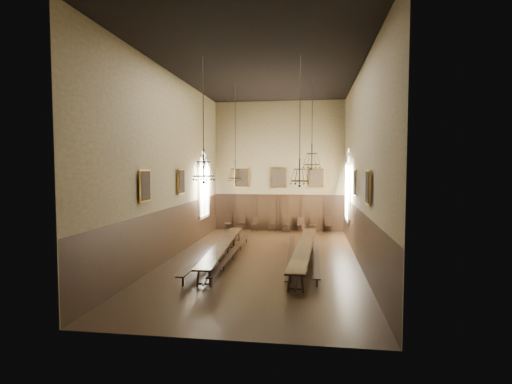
% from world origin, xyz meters
% --- Properties ---
extents(floor, '(9.00, 18.00, 0.02)m').
position_xyz_m(floor, '(0.00, 0.00, -0.01)').
color(floor, black).
rests_on(floor, ground).
extents(ceiling, '(9.00, 18.00, 0.02)m').
position_xyz_m(ceiling, '(0.00, 0.00, 9.01)').
color(ceiling, black).
rests_on(ceiling, ground).
extents(wall_back, '(9.00, 0.02, 9.00)m').
position_xyz_m(wall_back, '(0.00, 9.01, 4.50)').
color(wall_back, '#897954').
rests_on(wall_back, ground).
extents(wall_front, '(9.00, 0.02, 9.00)m').
position_xyz_m(wall_front, '(0.00, -9.01, 4.50)').
color(wall_front, '#897954').
rests_on(wall_front, ground).
extents(wall_left, '(0.02, 18.00, 9.00)m').
position_xyz_m(wall_left, '(-4.51, 0.00, 4.50)').
color(wall_left, '#897954').
rests_on(wall_left, ground).
extents(wall_right, '(0.02, 18.00, 9.00)m').
position_xyz_m(wall_right, '(4.51, 0.00, 4.50)').
color(wall_right, '#897954').
rests_on(wall_right, ground).
extents(wainscot_panelling, '(9.00, 18.00, 2.50)m').
position_xyz_m(wainscot_panelling, '(0.00, 0.00, 1.25)').
color(wainscot_panelling, black).
rests_on(wainscot_panelling, floor).
extents(table_left, '(1.31, 9.94, 0.77)m').
position_xyz_m(table_left, '(-1.92, -0.19, 0.39)').
color(table_left, black).
rests_on(table_left, floor).
extents(table_right, '(1.19, 10.30, 0.80)m').
position_xyz_m(table_right, '(1.98, -0.20, 0.40)').
color(table_right, black).
rests_on(table_right, floor).
extents(bench_left_outer, '(0.45, 10.47, 0.47)m').
position_xyz_m(bench_left_outer, '(-2.51, 0.18, 0.30)').
color(bench_left_outer, black).
rests_on(bench_left_outer, floor).
extents(bench_left_inner, '(0.41, 9.43, 0.42)m').
position_xyz_m(bench_left_inner, '(-1.44, -0.17, 0.27)').
color(bench_left_inner, black).
rests_on(bench_left_inner, floor).
extents(bench_right_inner, '(0.58, 9.29, 0.42)m').
position_xyz_m(bench_right_inner, '(1.35, -0.24, 0.27)').
color(bench_right_inner, black).
rests_on(bench_right_inner, floor).
extents(bench_right_outer, '(0.28, 9.14, 0.41)m').
position_xyz_m(bench_right_outer, '(2.52, 0.15, 0.26)').
color(bench_right_outer, black).
rests_on(bench_right_outer, floor).
extents(chair_0, '(0.47, 0.47, 1.04)m').
position_xyz_m(chair_0, '(-3.54, 8.47, 0.31)').
color(chair_0, black).
rests_on(chair_0, floor).
extents(chair_1, '(0.49, 0.49, 1.01)m').
position_xyz_m(chair_1, '(-2.59, 8.60, 0.31)').
color(chair_1, black).
rests_on(chair_1, floor).
extents(chair_2, '(0.50, 0.50, 0.99)m').
position_xyz_m(chair_2, '(-1.61, 8.50, 0.30)').
color(chair_2, black).
rests_on(chair_2, floor).
extents(chair_3, '(0.48, 0.48, 0.98)m').
position_xyz_m(chair_3, '(-0.42, 8.61, 0.30)').
color(chair_3, black).
rests_on(chair_3, floor).
extents(chair_4, '(0.48, 0.48, 1.03)m').
position_xyz_m(chair_4, '(0.58, 8.51, 0.31)').
color(chair_4, black).
rests_on(chair_4, floor).
extents(chair_5, '(0.53, 0.53, 1.00)m').
position_xyz_m(chair_5, '(1.57, 8.51, 0.30)').
color(chair_5, black).
rests_on(chair_5, floor).
extents(chair_6, '(0.51, 0.51, 1.00)m').
position_xyz_m(chair_6, '(2.40, 8.50, 0.30)').
color(chair_6, black).
rests_on(chair_6, floor).
extents(chair_7, '(0.56, 0.56, 1.00)m').
position_xyz_m(chair_7, '(3.44, 8.51, 0.30)').
color(chair_7, black).
rests_on(chair_7, floor).
extents(chandelier_back_left, '(0.79, 0.79, 5.29)m').
position_xyz_m(chandelier_back_left, '(-1.82, 2.49, 4.24)').
color(chandelier_back_left, black).
rests_on(chandelier_back_left, ceiling).
extents(chandelier_back_right, '(0.89, 0.89, 4.58)m').
position_xyz_m(chandelier_back_right, '(2.28, 2.26, 4.87)').
color(chandelier_back_right, black).
rests_on(chandelier_back_right, ceiling).
extents(chandelier_front_left, '(0.93, 0.93, 5.09)m').
position_xyz_m(chandelier_front_left, '(-2.20, -2.51, 4.38)').
color(chandelier_front_left, black).
rests_on(chandelier_front_left, ceiling).
extents(chandelier_front_right, '(0.75, 0.75, 5.25)m').
position_xyz_m(chandelier_front_right, '(1.79, -2.27, 4.29)').
color(chandelier_front_right, black).
rests_on(chandelier_front_right, ceiling).
extents(portrait_back_0, '(1.10, 0.12, 1.40)m').
position_xyz_m(portrait_back_0, '(-2.60, 8.88, 3.70)').
color(portrait_back_0, gold).
rests_on(portrait_back_0, wall_back).
extents(portrait_back_1, '(1.10, 0.12, 1.40)m').
position_xyz_m(portrait_back_1, '(0.00, 8.88, 3.70)').
color(portrait_back_1, gold).
rests_on(portrait_back_1, wall_back).
extents(portrait_back_2, '(1.10, 0.12, 1.40)m').
position_xyz_m(portrait_back_2, '(2.60, 8.88, 3.70)').
color(portrait_back_2, gold).
rests_on(portrait_back_2, wall_back).
extents(portrait_left_0, '(0.12, 1.00, 1.30)m').
position_xyz_m(portrait_left_0, '(-4.38, 1.00, 3.70)').
color(portrait_left_0, gold).
rests_on(portrait_left_0, wall_left).
extents(portrait_left_1, '(0.12, 1.00, 1.30)m').
position_xyz_m(portrait_left_1, '(-4.38, -3.50, 3.70)').
color(portrait_left_1, gold).
rests_on(portrait_left_1, wall_left).
extents(portrait_right_0, '(0.12, 1.00, 1.30)m').
position_xyz_m(portrait_right_0, '(4.38, 1.00, 3.70)').
color(portrait_right_0, gold).
rests_on(portrait_right_0, wall_right).
extents(portrait_right_1, '(0.12, 1.00, 1.30)m').
position_xyz_m(portrait_right_1, '(4.38, -3.50, 3.70)').
color(portrait_right_1, gold).
rests_on(portrait_right_1, wall_right).
extents(window_right, '(0.20, 2.20, 4.60)m').
position_xyz_m(window_right, '(4.43, 5.50, 3.40)').
color(window_right, white).
rests_on(window_right, wall_right).
extents(window_left, '(0.20, 2.20, 4.60)m').
position_xyz_m(window_left, '(-4.43, 5.50, 3.40)').
color(window_left, white).
rests_on(window_left, wall_left).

